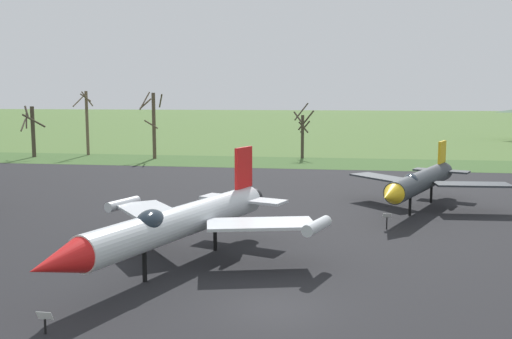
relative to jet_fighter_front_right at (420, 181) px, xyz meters
The scene contains 11 objects.
ground_plane 22.09m from the jet_fighter_front_right, 110.88° to the right, with size 600.00×600.00×0.00m, color #4C6B33.
asphalt_apron 9.44m from the jet_fighter_front_right, 148.31° to the right, with size 92.23×52.35×0.05m, color black.
grass_verge_strip 28.51m from the jet_fighter_front_right, 106.00° to the left, with size 152.23×12.00×0.06m, color #3C5C2B.
jet_fighter_front_right is the anchor object (origin of this frame).
info_placard_front_right 7.19m from the jet_fighter_front_right, 112.65° to the right, with size 0.52×0.26×1.04m.
jet_fighter_rear_left 20.57m from the jet_fighter_front_right, 129.14° to the right, with size 12.39×15.79×5.24m.
info_placard_rear_left 28.60m from the jet_fighter_front_right, 122.24° to the right, with size 0.56×0.19×0.86m.
bare_tree_far_left 54.03m from the jet_fighter_front_right, 148.51° to the left, with size 3.62×2.92×6.80m.
bare_tree_left_of_center 51.33m from the jet_fighter_front_right, 141.53° to the left, with size 2.69×2.67×8.72m.
bare_tree_center 41.66m from the jet_fighter_front_right, 135.66° to the left, with size 2.95×2.61×8.60m.
bare_tree_right_of_center 34.46m from the jet_fighter_front_right, 108.43° to the left, with size 2.71×2.72×7.19m.
Camera 1 is at (2.63, -20.92, 8.12)m, focal length 40.26 mm.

